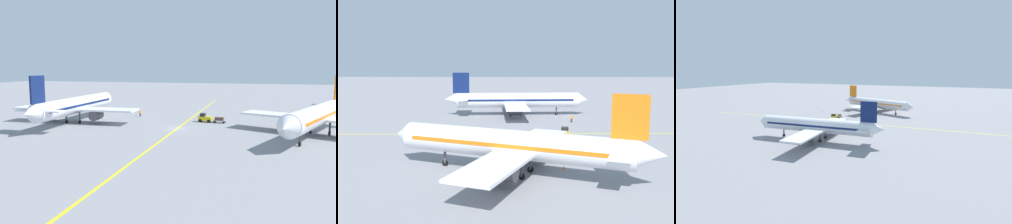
% 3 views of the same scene
% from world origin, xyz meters
% --- Properties ---
extents(ground_plane, '(400.00, 400.00, 0.00)m').
position_xyz_m(ground_plane, '(0.00, 0.00, 0.00)').
color(ground_plane, gray).
extents(apron_yellow_centreline, '(3.29, 119.97, 0.01)m').
position_xyz_m(apron_yellow_centreline, '(0.00, 0.00, 0.00)').
color(apron_yellow_centreline, yellow).
rests_on(apron_yellow_centreline, ground).
extents(airplane_at_gate, '(27.91, 34.04, 10.60)m').
position_xyz_m(airplane_at_gate, '(-25.69, -0.05, 3.71)').
color(airplane_at_gate, white).
rests_on(airplane_at_gate, ground).
extents(airplane_adjacent_stand, '(28.26, 35.53, 10.60)m').
position_xyz_m(airplane_adjacent_stand, '(23.46, -0.93, 3.71)').
color(airplane_adjacent_stand, white).
rests_on(airplane_adjacent_stand, ground).
extents(baggage_tug_white, '(3.12, 1.97, 2.11)m').
position_xyz_m(baggage_tug_white, '(-3.82, -9.29, 0.90)').
color(baggage_tug_white, gold).
rests_on(baggage_tug_white, ground).
extents(baggage_cart_trailing, '(2.71, 1.62, 1.24)m').
position_xyz_m(baggage_cart_trailing, '(-7.11, -9.00, 0.76)').
color(baggage_cart_trailing, gray).
rests_on(baggage_cart_trailing, ground).
extents(ground_crew_worker, '(0.34, 0.54, 1.68)m').
position_xyz_m(ground_crew_worker, '(13.12, -13.10, 0.91)').
color(ground_crew_worker, '#23232D').
rests_on(ground_crew_worker, ground).
extents(traffic_cone_near_nose, '(0.32, 0.32, 0.55)m').
position_xyz_m(traffic_cone_near_nose, '(-16.39, -21.05, 0.28)').
color(traffic_cone_near_nose, orange).
rests_on(traffic_cone_near_nose, ground).
extents(traffic_cone_mid_apron, '(0.32, 0.32, 0.55)m').
position_xyz_m(traffic_cone_mid_apron, '(-23.47, -6.51, 0.28)').
color(traffic_cone_mid_apron, orange).
rests_on(traffic_cone_mid_apron, ground).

